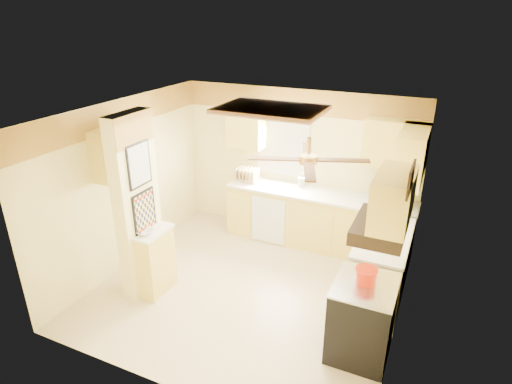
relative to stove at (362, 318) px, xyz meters
The scene contains 34 objects.
floor 1.82m from the stove, 161.77° to the left, with size 4.00×4.00×0.00m, color beige.
ceiling 2.69m from the stove, 161.77° to the left, with size 4.00×4.00×0.00m, color white.
wall_back 3.07m from the stove, 124.28° to the left, with size 4.00×4.00×0.00m, color #F7E997.
wall_front 2.29m from the stove, 141.04° to the right, with size 4.00×4.00×0.00m, color #F7E997.
wall_left 3.79m from the stove, behind, with size 3.80×3.80×0.00m, color #F7E997.
wall_right 1.02m from the stove, 59.02° to the left, with size 3.80×3.80×0.00m, color #F7E997.
wallpaper_border 3.48m from the stove, 124.50° to the left, with size 4.00×0.02×0.40m, color #FFCA4B.
partition_column 3.12m from the stove, behind, with size 0.20×0.70×2.50m, color #F7E997.
partition_ledge 2.80m from the stove, behind, with size 0.25×0.55×0.90m, color #F6D85F.
ledge_top 2.84m from the stove, behind, with size 0.28×0.58×0.04m, color white.
lower_cabinets_back 2.45m from the stove, 118.55° to the left, with size 3.00×0.60×0.90m, color #F6D85F.
lower_cabinets_right 1.15m from the stove, 88.49° to the left, with size 0.60×1.40×0.90m, color #F6D85F.
countertop_back 2.48m from the stove, 118.66° to the left, with size 3.04×0.64×0.04m, color white.
countertop_right 1.24m from the stove, 88.99° to the left, with size 0.64×1.44×0.04m, color white.
dishwasher_panel 2.66m from the stove, 136.25° to the left, with size 0.58×0.02×0.80m, color white.
window 3.29m from the stove, 128.23° to the left, with size 0.92×0.02×1.02m.
upper_cab_back_left 3.67m from the stove, 137.92° to the left, with size 0.60×0.35×0.70m, color #F6D85F.
upper_cab_back_right 2.67m from the stove, 93.01° to the left, with size 0.90×0.35×0.70m, color #F6D85F.
upper_cab_right 2.28m from the stove, 85.07° to the left, with size 0.35×1.00×0.70m, color #F6D85F.
upper_cab_left_wall 3.77m from the stove, behind, with size 0.35×0.75×0.70m, color #F6D85F.
upper_cab_over_stove 1.50m from the stove, ahead, with size 0.35×0.76×0.52m, color #F6D85F.
stove is the anchor object (origin of this frame).
range_hood 1.16m from the stove, ahead, with size 0.50×0.76×0.14m, color black.
poster_menu 3.22m from the stove, behind, with size 0.02×0.42×0.57m.
poster_nashville 3.00m from the stove, behind, with size 0.02×0.42×0.57m.
ceiling_light_panel 2.75m from the stove, 146.22° to the left, with size 1.35×0.95×0.06m.
ceiling_fan 1.95m from the stove, 167.38° to the right, with size 1.15×1.15×0.26m.
vent_grate 1.90m from the stove, 48.45° to the right, with size 0.02×0.40×0.25m, color black.
microwave 2.23m from the stove, 93.06° to the left, with size 0.50×0.34×0.27m, color white.
bowl 2.89m from the stove, behind, with size 0.22×0.22×0.05m, color white.
dutch_oven 0.54m from the stove, 111.24° to the left, with size 0.25×0.25×0.16m.
kettle 1.01m from the stove, 90.54° to the left, with size 0.14×0.14×0.21m.
dish_rack 3.31m from the stove, 138.67° to the left, with size 0.39×0.29×0.22m.
utensil_crock 2.81m from the stove, 123.48° to the left, with size 0.12×0.12×0.24m.
Camera 1 is at (2.18, -4.53, 3.63)m, focal length 30.00 mm.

